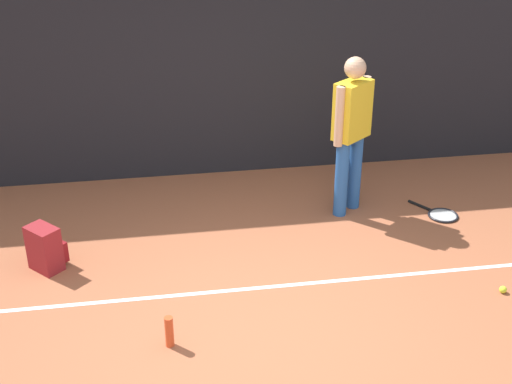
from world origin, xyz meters
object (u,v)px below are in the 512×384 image
(tennis_racket, at_px, (441,214))
(tennis_player, at_px, (351,127))
(tennis_ball_near_player, at_px, (503,290))
(water_bottle, at_px, (169,332))
(backpack, at_px, (46,249))

(tennis_racket, bearing_deg, tennis_player, -139.20)
(tennis_racket, bearing_deg, tennis_ball_near_player, -33.88)
(tennis_racket, xyz_separation_m, tennis_ball_near_player, (-0.01, -1.44, 0.02))
(tennis_player, xyz_separation_m, water_bottle, (-2.00, -1.98, -0.83))
(backpack, height_order, water_bottle, backpack)
(backpack, bearing_deg, tennis_player, -121.09)
(tennis_player, bearing_deg, tennis_racket, 125.75)
(tennis_player, distance_m, tennis_racket, 1.39)
(tennis_ball_near_player, xyz_separation_m, water_bottle, (-2.95, -0.26, 0.10))
(backpack, xyz_separation_m, tennis_ball_near_player, (4.02, -1.05, -0.18))
(tennis_racket, relative_size, tennis_ball_near_player, 9.23)
(tennis_racket, relative_size, water_bottle, 2.25)
(tennis_ball_near_player, height_order, water_bottle, water_bottle)
(tennis_racket, distance_m, water_bottle, 3.42)
(tennis_ball_near_player, bearing_deg, tennis_player, 119.05)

